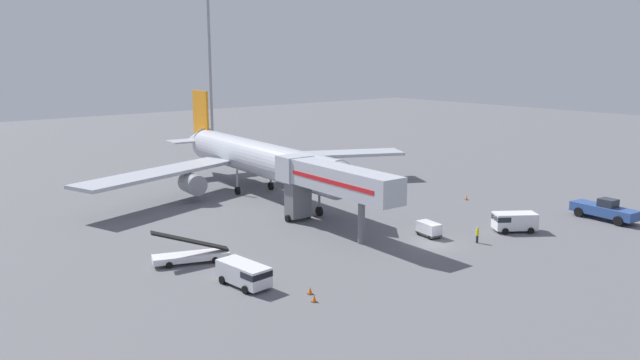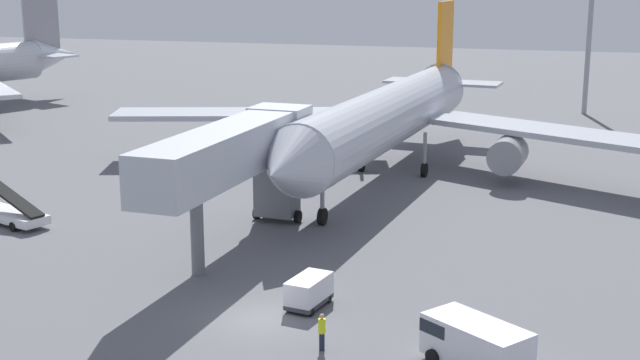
{
  "view_description": "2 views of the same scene",
  "coord_description": "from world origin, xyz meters",
  "px_view_note": "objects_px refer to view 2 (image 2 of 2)",
  "views": [
    {
      "loc": [
        -45.98,
        -38.57,
        18.5
      ],
      "look_at": [
        0.8,
        18.82,
        3.44
      ],
      "focal_mm": 34.86,
      "sensor_mm": 36.0,
      "label": 1
    },
    {
      "loc": [
        13.88,
        -35.5,
        15.64
      ],
      "look_at": [
        -2.98,
        18.96,
        2.11
      ],
      "focal_mm": 49.42,
      "sensor_mm": 36.0,
      "label": 2
    }
  ],
  "objects_px": {
    "service_van_mid_right": "(474,342)",
    "baggage_cart_rear_left": "(309,291)",
    "jet_bridge": "(238,154)",
    "airplane_at_gate": "(392,116)",
    "belt_loader_truck": "(6,211)",
    "ground_crew_worker_foreground": "(322,331)"
  },
  "relations": [
    {
      "from": "airplane_at_gate",
      "to": "jet_bridge",
      "type": "bearing_deg",
      "value": -102.0
    },
    {
      "from": "ground_crew_worker_foreground",
      "to": "service_van_mid_right",
      "type": "bearing_deg",
      "value": 1.16
    },
    {
      "from": "belt_loader_truck",
      "to": "service_van_mid_right",
      "type": "height_order",
      "value": "belt_loader_truck"
    },
    {
      "from": "belt_loader_truck",
      "to": "baggage_cart_rear_left",
      "type": "distance_m",
      "value": 24.31
    },
    {
      "from": "belt_loader_truck",
      "to": "ground_crew_worker_foreground",
      "type": "distance_m",
      "value": 27.99
    },
    {
      "from": "baggage_cart_rear_left",
      "to": "ground_crew_worker_foreground",
      "type": "bearing_deg",
      "value": -65.75
    },
    {
      "from": "service_van_mid_right",
      "to": "baggage_cart_rear_left",
      "type": "bearing_deg",
      "value": 152.28
    },
    {
      "from": "jet_bridge",
      "to": "airplane_at_gate",
      "type": "bearing_deg",
      "value": 78.0
    },
    {
      "from": "ground_crew_worker_foreground",
      "to": "baggage_cart_rear_left",
      "type": "bearing_deg",
      "value": 114.25
    },
    {
      "from": "airplane_at_gate",
      "to": "ground_crew_worker_foreground",
      "type": "bearing_deg",
      "value": -82.28
    },
    {
      "from": "airplane_at_gate",
      "to": "jet_bridge",
      "type": "xyz_separation_m",
      "value": [
        -4.36,
        -20.51,
        0.74
      ]
    },
    {
      "from": "jet_bridge",
      "to": "ground_crew_worker_foreground",
      "type": "height_order",
      "value": "jet_bridge"
    },
    {
      "from": "airplane_at_gate",
      "to": "belt_loader_truck",
      "type": "bearing_deg",
      "value": -135.14
    },
    {
      "from": "service_van_mid_right",
      "to": "baggage_cart_rear_left",
      "type": "height_order",
      "value": "service_van_mid_right"
    },
    {
      "from": "jet_bridge",
      "to": "belt_loader_truck",
      "type": "height_order",
      "value": "jet_bridge"
    },
    {
      "from": "service_van_mid_right",
      "to": "ground_crew_worker_foreground",
      "type": "distance_m",
      "value": 6.36
    },
    {
      "from": "airplane_at_gate",
      "to": "baggage_cart_rear_left",
      "type": "xyz_separation_m",
      "value": [
        2.43,
        -28.49,
        -3.92
      ]
    },
    {
      "from": "service_van_mid_right",
      "to": "ground_crew_worker_foreground",
      "type": "bearing_deg",
      "value": -178.84
    },
    {
      "from": "jet_bridge",
      "to": "baggage_cart_rear_left",
      "type": "bearing_deg",
      "value": -49.6
    },
    {
      "from": "belt_loader_truck",
      "to": "jet_bridge",
      "type": "bearing_deg",
      "value": -0.42
    },
    {
      "from": "service_van_mid_right",
      "to": "belt_loader_truck",
      "type": "bearing_deg",
      "value": 158.22
    },
    {
      "from": "airplane_at_gate",
      "to": "jet_bridge",
      "type": "distance_m",
      "value": 20.98
    }
  ]
}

